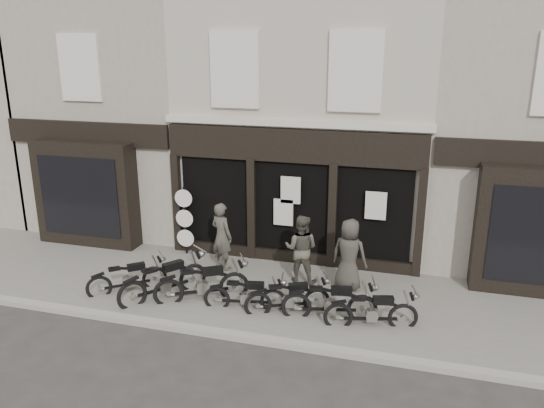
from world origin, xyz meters
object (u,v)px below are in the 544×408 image
(man_right, at_px, (349,255))
(motorcycle_3, at_px, (246,298))
(motorcycle_1, at_px, (164,283))
(man_left, at_px, (222,236))
(man_centre, at_px, (301,249))
(motorcycle_6, at_px, (372,314))
(motorcycle_5, at_px, (330,305))
(advert_sign_post, at_px, (185,224))
(motorcycle_2, at_px, (203,287))
(motorcycle_4, at_px, (289,300))
(motorcycle_0, at_px, (128,280))

(man_right, bearing_deg, motorcycle_3, 49.79)
(motorcycle_3, bearing_deg, motorcycle_1, 168.65)
(man_left, distance_m, man_centre, 2.27)
(man_left, xyz_separation_m, man_right, (3.51, -0.30, -0.02))
(motorcycle_6, distance_m, man_left, 4.77)
(motorcycle_5, xyz_separation_m, advert_sign_post, (-4.74, 2.60, 0.63))
(man_left, bearing_deg, motorcycle_1, 92.56)
(motorcycle_6, bearing_deg, motorcycle_2, 163.14)
(motorcycle_2, bearing_deg, man_right, -4.90)
(motorcycle_5, bearing_deg, advert_sign_post, 138.70)
(advert_sign_post, bearing_deg, motorcycle_1, -79.63)
(motorcycle_4, height_order, motorcycle_5, motorcycle_5)
(motorcycle_2, bearing_deg, motorcycle_6, -32.43)
(motorcycle_3, bearing_deg, man_left, 113.86)
(motorcycle_2, xyz_separation_m, advert_sign_post, (-1.62, 2.56, 0.61))
(man_right, relative_size, advert_sign_post, 0.85)
(man_left, bearing_deg, motorcycle_5, 174.51)
(motorcycle_3, bearing_deg, motorcycle_4, -4.37)
(motorcycle_6, distance_m, man_right, 1.99)
(man_centre, distance_m, advert_sign_post, 3.79)
(motorcycle_3, xyz_separation_m, man_right, (2.15, 1.68, 0.66))
(motorcycle_0, height_order, motorcycle_3, motorcycle_0)
(man_right, bearing_deg, motorcycle_0, 28.79)
(motorcycle_2, distance_m, motorcycle_5, 3.12)
(motorcycle_1, height_order, motorcycle_4, motorcycle_1)
(motorcycle_6, bearing_deg, motorcycle_0, 164.61)
(motorcycle_2, relative_size, advert_sign_post, 0.97)
(motorcycle_2, bearing_deg, man_left, 66.44)
(motorcycle_5, height_order, man_centre, man_centre)
(motorcycle_1, xyz_separation_m, motorcycle_2, (0.97, 0.11, -0.01))
(man_left, relative_size, man_right, 1.02)
(man_centre, bearing_deg, advert_sign_post, -13.03)
(motorcycle_6, bearing_deg, motorcycle_3, 164.82)
(man_centre, height_order, man_right, man_right)
(motorcycle_6, bearing_deg, man_right, 99.60)
(motorcycle_0, xyz_separation_m, motorcycle_4, (4.13, 0.04, 0.00))
(motorcycle_1, height_order, motorcycle_3, motorcycle_1)
(man_left, bearing_deg, man_centre, -161.38)
(motorcycle_1, relative_size, advert_sign_post, 0.95)
(motorcycle_4, xyz_separation_m, motorcycle_5, (0.98, -0.01, 0.03))
(motorcycle_1, distance_m, man_right, 4.61)
(motorcycle_4, distance_m, advert_sign_post, 4.62)
(motorcycle_0, distance_m, motorcycle_5, 5.11)
(man_centre, relative_size, advert_sign_post, 0.84)
(motorcycle_4, bearing_deg, motorcycle_2, 154.61)
(motorcycle_2, distance_m, man_left, 1.95)
(advert_sign_post, bearing_deg, man_left, -30.48)
(motorcycle_0, bearing_deg, man_centre, -17.39)
(motorcycle_1, relative_size, man_centre, 1.14)
(motorcycle_4, xyz_separation_m, motorcycle_6, (1.92, -0.15, 0.01))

